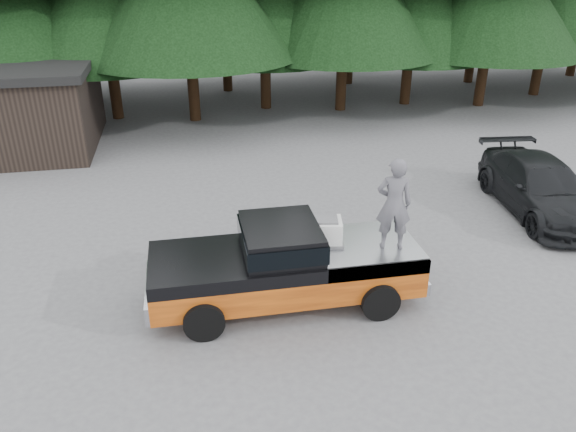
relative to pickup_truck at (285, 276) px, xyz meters
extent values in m
plane|color=#4E4F51|center=(-0.38, 0.57, -0.67)|extent=(120.00, 120.00, 0.00)
cube|color=black|center=(-0.10, 0.00, 0.96)|extent=(1.66, 1.90, 0.59)
cube|color=silver|center=(0.89, 0.17, 0.92)|extent=(0.85, 0.75, 0.52)
imported|color=#535259|center=(2.26, -0.30, 1.68)|extent=(0.83, 0.65, 2.03)
imported|color=black|center=(8.29, 3.27, 0.11)|extent=(2.70, 5.52, 1.55)
camera|label=1|loc=(-1.92, -10.34, 6.55)|focal=35.00mm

